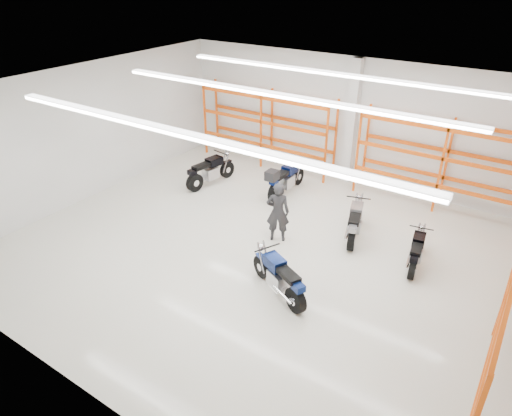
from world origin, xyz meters
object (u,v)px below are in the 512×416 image
Objects in this scene: structural_column at (352,122)px; motorcycle_back_d at (416,253)px; motorcycle_back_a at (209,172)px; motorcycle_back_b at (284,180)px; standing_man at (278,212)px; motorcycle_main at (280,279)px; motorcycle_back_c at (354,223)px.

motorcycle_back_d is at bearing -47.64° from structural_column.
motorcycle_back_a is 7.92m from motorcycle_back_d.
motorcycle_back_a is 1.19× the size of motorcycle_back_d.
motorcycle_back_a is 0.96× the size of motorcycle_back_b.
motorcycle_back_d is 0.42× the size of structural_column.
structural_column reaches higher than standing_man.
motorcycle_back_b is at bearing 119.45° from motorcycle_main.
motorcycle_back_b is 0.53× the size of structural_column.
structural_column is (1.34, 2.41, 1.67)m from motorcycle_back_b.
motorcycle_back_c is at bearing -22.36° from motorcycle_back_b.
structural_column is (0.00, 5.08, 1.32)m from standing_man.
motorcycle_back_c is at bearing -4.74° from motorcycle_back_a.
motorcycle_back_a is at bearing 143.56° from motorcycle_main.
motorcycle_main is at bearing 95.30° from standing_man.
structural_column is at bearing 38.62° from motorcycle_back_a.
motorcycle_back_d is (7.87, -0.95, -0.08)m from motorcycle_back_a.
motorcycle_back_c reaches higher than motorcycle_back_d.
standing_man is (-1.39, 2.18, 0.42)m from motorcycle_main.
motorcycle_back_b is at bearing 16.91° from motorcycle_back_a.
motorcycle_back_d is at bearing 165.90° from standing_man.
motorcycle_back_b is 3.00m from standing_man.
motorcycle_back_d is 5.94m from structural_column.
structural_column is at bearing -117.29° from standing_man.
motorcycle_back_c is at bearing 82.60° from motorcycle_main.
structural_column reaches higher than motorcycle_back_d.
motorcycle_back_c is 1.14× the size of standing_man.
motorcycle_back_d is at bearing 51.80° from motorcycle_main.
structural_column is at bearing 116.42° from motorcycle_back_c.
motorcycle_back_c is at bearing -63.58° from structural_column.
motorcycle_back_d is at bearing -6.85° from motorcycle_back_a.
motorcycle_main is at bearing -36.44° from motorcycle_back_a.
motorcycle_back_a is 5.47m from structural_column.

